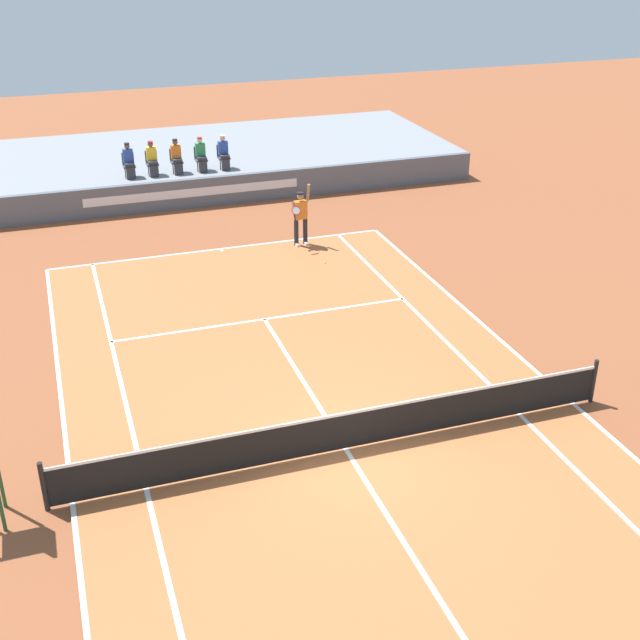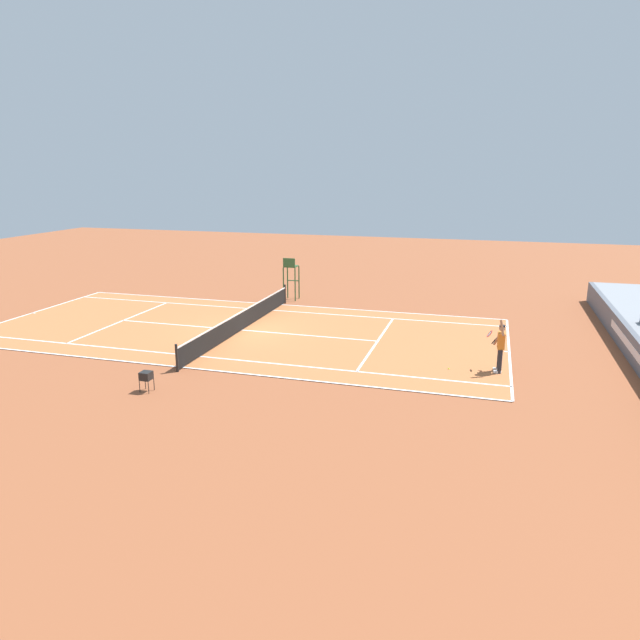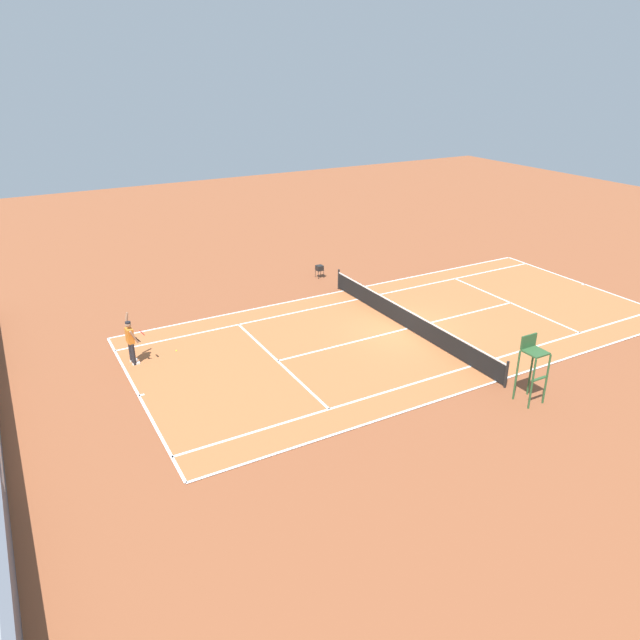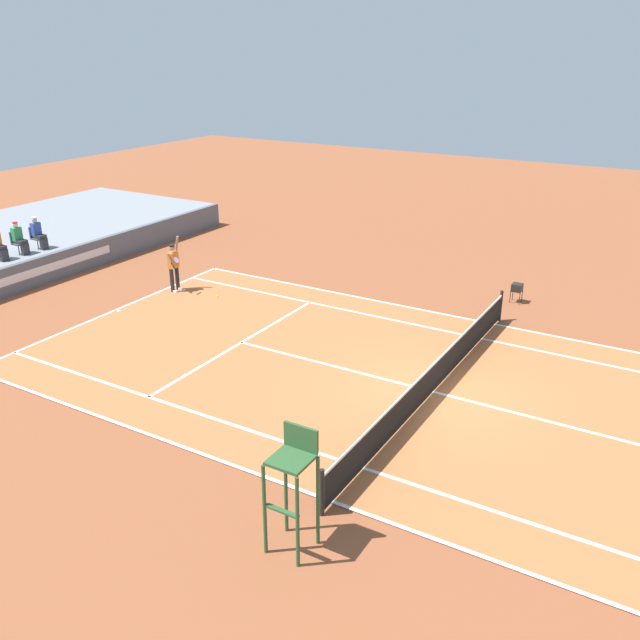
{
  "view_description": "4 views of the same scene",
  "coord_description": "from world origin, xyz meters",
  "views": [
    {
      "loc": [
        -5.05,
        -13.27,
        10.09
      ],
      "look_at": [
        0.79,
        4.01,
        1.0
      ],
      "focal_mm": 46.59,
      "sensor_mm": 36.0,
      "label": 1
    },
    {
      "loc": [
        24.12,
        10.84,
        7.31
      ],
      "look_at": [
        0.79,
        4.01,
        1.0
      ],
      "focal_mm": 32.76,
      "sensor_mm": 36.0,
      "label": 2
    },
    {
      "loc": [
        -19.1,
        15.16,
        10.92
      ],
      "look_at": [
        0.79,
        4.01,
        1.0
      ],
      "focal_mm": 33.15,
      "sensor_mm": 36.0,
      "label": 3
    },
    {
      "loc": [
        -15.51,
        -5.59,
        8.74
      ],
      "look_at": [
        0.79,
        4.01,
        1.0
      ],
      "focal_mm": 38.19,
      "sensor_mm": 36.0,
      "label": 4
    }
  ],
  "objects": [
    {
      "name": "court",
      "position": [
        0.0,
        0.0,
        0.01
      ],
      "size": [
        11.08,
        23.88,
        0.03
      ],
      "color": "#B76638",
      "rests_on": "ground"
    },
    {
      "name": "ball_hopper",
      "position": [
        7.99,
        0.01,
        0.57
      ],
      "size": [
        0.36,
        0.36,
        0.7
      ],
      "color": "black",
      "rests_on": "ground"
    },
    {
      "name": "ground_plane",
      "position": [
        0.0,
        0.0,
        0.0
      ],
      "size": [
        80.0,
        80.0,
        0.0
      ],
      "primitive_type": "plane",
      "color": "brown"
    },
    {
      "name": "tennis_ball",
      "position": [
        2.86,
        9.66,
        0.03
      ],
      "size": [
        0.07,
        0.07,
        0.07
      ],
      "primitive_type": "sphere",
      "color": "#D1E533",
      "rests_on": "ground"
    },
    {
      "name": "tennis_player",
      "position": [
        2.63,
        11.45,
        0.99
      ],
      "size": [
        0.76,
        0.66,
        2.08
      ],
      "color": "#232328",
      "rests_on": "ground"
    },
    {
      "name": "net",
      "position": [
        0.0,
        0.0,
        0.52
      ],
      "size": [
        11.98,
        0.1,
        1.07
      ],
      "color": "black",
      "rests_on": "ground"
    },
    {
      "name": "umpire_chair",
      "position": [
        -6.97,
        0.0,
        1.56
      ],
      "size": [
        0.77,
        0.77,
        2.44
      ],
      "color": "#2D562D",
      "rests_on": "ground"
    }
  ]
}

